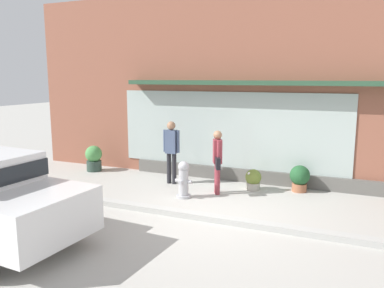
# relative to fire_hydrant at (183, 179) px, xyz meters

# --- Properties ---
(ground_plane) EXTENTS (60.00, 60.00, 0.00)m
(ground_plane) POSITION_rel_fire_hydrant_xyz_m (1.09, -0.99, -0.44)
(ground_plane) COLOR #B2AFA8
(curb_strip) EXTENTS (14.00, 0.24, 0.12)m
(curb_strip) POSITION_rel_fire_hydrant_xyz_m (1.09, -1.19, -0.38)
(curb_strip) COLOR #B2B2AD
(curb_strip) RESTS_ON ground_plane
(storefront) EXTENTS (14.00, 0.81, 5.21)m
(storefront) POSITION_rel_fire_hydrant_xyz_m (1.08, 2.20, 2.10)
(storefront) COLOR #935642
(storefront) RESTS_ON ground_plane
(fire_hydrant) EXTENTS (0.42, 0.39, 0.89)m
(fire_hydrant) POSITION_rel_fire_hydrant_xyz_m (0.00, 0.00, 0.00)
(fire_hydrant) COLOR #B2B2B7
(fire_hydrant) RESTS_ON ground_plane
(pedestrian_with_handbag) EXTENTS (0.36, 0.61, 1.58)m
(pedestrian_with_handbag) POSITION_rel_fire_hydrant_xyz_m (0.65, 0.59, 0.46)
(pedestrian_with_handbag) COLOR #8E333D
(pedestrian_with_handbag) RESTS_ON ground_plane
(pedestrian_passerby) EXTENTS (0.48, 0.23, 1.70)m
(pedestrian_passerby) POSITION_rel_fire_hydrant_xyz_m (-0.82, 1.02, 0.55)
(pedestrian_passerby) COLOR #232328
(pedestrian_passerby) RESTS_ON ground_plane
(potted_plant_window_center) EXTENTS (0.51, 0.51, 0.79)m
(potted_plant_window_center) POSITION_rel_fire_hydrant_xyz_m (-3.66, 1.37, -0.04)
(potted_plant_window_center) COLOR #33473D
(potted_plant_window_center) RESTS_ON ground_plane
(potted_plant_window_right) EXTENTS (0.50, 0.50, 0.67)m
(potted_plant_window_right) POSITION_rel_fire_hydrant_xyz_m (2.49, 1.61, -0.08)
(potted_plant_window_right) COLOR #9E6042
(potted_plant_window_right) RESTS_ON ground_plane
(potted_plant_window_left) EXTENTS (0.41, 0.41, 0.54)m
(potted_plant_window_left) POSITION_rel_fire_hydrant_xyz_m (1.38, 1.29, -0.17)
(potted_plant_window_left) COLOR #B7B2A3
(potted_plant_window_left) RESTS_ON ground_plane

